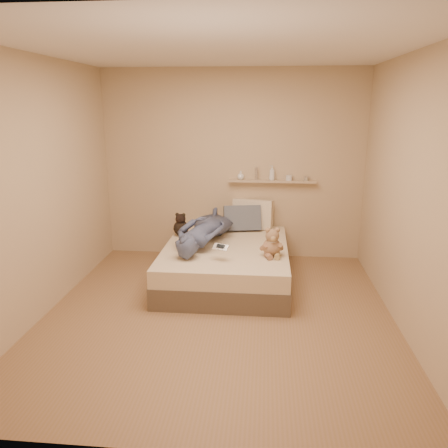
# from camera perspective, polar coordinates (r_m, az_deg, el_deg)

# --- Properties ---
(room) EXTENTS (3.80, 3.80, 3.80)m
(room) POSITION_cam_1_polar(r_m,az_deg,el_deg) (4.24, -0.83, 4.20)
(room) COLOR #8B6547
(room) RESTS_ON ground
(bed) EXTENTS (1.50, 1.90, 0.45)m
(bed) POSITION_cam_1_polar(r_m,az_deg,el_deg) (5.42, 0.28, -5.09)
(bed) COLOR brown
(bed) RESTS_ON floor
(game_console) EXTENTS (0.19, 0.13, 0.06)m
(game_console) POSITION_cam_1_polar(r_m,az_deg,el_deg) (4.80, -0.43, -3.03)
(game_console) COLOR silver
(game_console) RESTS_ON bed
(teddy_bear) EXTENTS (0.28, 0.28, 0.34)m
(teddy_bear) POSITION_cam_1_polar(r_m,az_deg,el_deg) (4.96, 6.30, -2.67)
(teddy_bear) COLOR #9D7156
(teddy_bear) RESTS_ON bed
(dark_plush) EXTENTS (0.20, 0.20, 0.31)m
(dark_plush) POSITION_cam_1_polar(r_m,az_deg,el_deg) (5.75, -5.65, -0.23)
(dark_plush) COLOR black
(dark_plush) RESTS_ON bed
(pillow_cream) EXTENTS (0.58, 0.32, 0.42)m
(pillow_cream) POSITION_cam_1_polar(r_m,az_deg,el_deg) (6.07, 3.77, 1.33)
(pillow_cream) COLOR #F3E0C0
(pillow_cream) RESTS_ON bed
(pillow_grey) EXTENTS (0.54, 0.33, 0.37)m
(pillow_grey) POSITION_cam_1_polar(r_m,az_deg,el_deg) (5.95, 2.39, 0.76)
(pillow_grey) COLOR slate
(pillow_grey) RESTS_ON bed
(person) EXTENTS (0.85, 1.56, 0.35)m
(person) POSITION_cam_1_polar(r_m,az_deg,el_deg) (5.42, -2.47, -0.65)
(person) COLOR #495173
(person) RESTS_ON bed
(wall_shelf) EXTENTS (1.20, 0.12, 0.03)m
(wall_shelf) POSITION_cam_1_polar(r_m,az_deg,el_deg) (6.06, 6.28, 5.58)
(wall_shelf) COLOR tan
(wall_shelf) RESTS_ON wall_back
(shelf_bottles) EXTENTS (0.98, 0.11, 0.20)m
(shelf_bottles) POSITION_cam_1_polar(r_m,az_deg,el_deg) (6.04, 5.48, 6.41)
(shelf_bottles) COLOR white
(shelf_bottles) RESTS_ON wall_shelf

